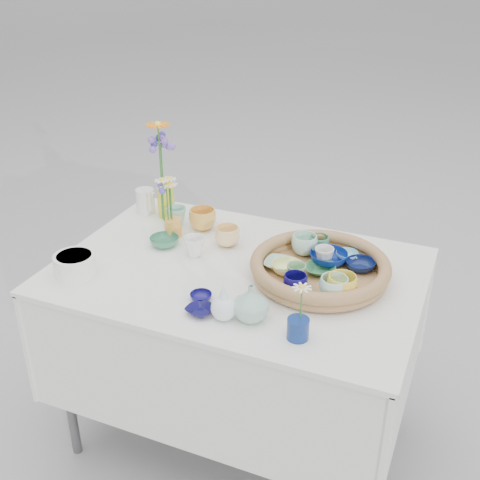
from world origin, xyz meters
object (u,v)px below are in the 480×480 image
at_px(bud_vase_seafoam, 251,303).
at_px(tall_vase_yellow, 166,202).
at_px(display_table, 238,431).
at_px(wicker_tray, 320,269).

height_order(bud_vase_seafoam, tall_vase_yellow, tall_vase_yellow).
bearing_deg(display_table, tall_vase_yellow, 146.97).
relative_size(wicker_tray, tall_vase_yellow, 3.66).
bearing_deg(tall_vase_yellow, display_table, -33.03).
bearing_deg(bud_vase_seafoam, tall_vase_yellow, 137.38).
bearing_deg(wicker_tray, tall_vase_yellow, 161.82).
xyz_separation_m(bud_vase_seafoam, tall_vase_yellow, (-0.60, 0.55, 0.01)).
relative_size(display_table, bud_vase_seafoam, 10.73).
height_order(display_table, bud_vase_seafoam, bud_vase_seafoam).
relative_size(bud_vase_seafoam, tall_vase_yellow, 0.91).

